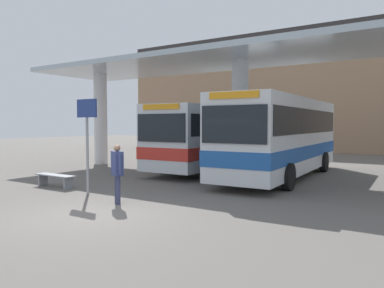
{
  "coord_description": "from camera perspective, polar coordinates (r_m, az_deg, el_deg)",
  "views": [
    {
      "loc": [
        7.45,
        -6.57,
        2.33
      ],
      "look_at": [
        0.0,
        4.8,
        1.6
      ],
      "focal_mm": 35.0,
      "sensor_mm": 36.0,
      "label": 1
    }
  ],
  "objects": [
    {
      "name": "waiting_bench_near_pillar",
      "position": [
        14.73,
        -20.12,
        -4.85
      ],
      "size": [
        1.82,
        0.44,
        0.46
      ],
      "color": "gray",
      "rests_on": "ground_plane"
    },
    {
      "name": "pedestrian_waiting",
      "position": [
        11.06,
        -11.32,
        -3.6
      ],
      "size": [
        0.6,
        0.44,
        1.73
      ],
      "rotation": [
        0.0,
        0.0,
        -0.51
      ],
      "color": "#333856",
      "rests_on": "ground_plane"
    },
    {
      "name": "townhouse_backdrop",
      "position": [
        32.47,
        20.03,
        9.47
      ],
      "size": [
        40.0,
        0.58,
        10.41
      ],
      "color": "#9E7A5B",
      "rests_on": "ground_plane"
    },
    {
      "name": "transit_bus_left_bay",
      "position": [
        19.94,
        4.89,
        1.46
      ],
      "size": [
        3.07,
        11.56,
        3.16
      ],
      "rotation": [
        0.0,
        0.0,
        3.18
      ],
      "color": "silver",
      "rests_on": "ground_plane"
    },
    {
      "name": "station_canopy",
      "position": [
        17.18,
        7.33,
        11.02
      ],
      "size": [
        22.86,
        5.56,
        5.44
      ],
      "color": "silver",
      "rests_on": "ground_plane"
    },
    {
      "name": "transit_bus_center_bay",
      "position": [
        16.81,
        13.55,
        1.45
      ],
      "size": [
        3.02,
        10.37,
        3.39
      ],
      "rotation": [
        0.0,
        0.0,
        3.18
      ],
      "color": "silver",
      "rests_on": "ground_plane"
    },
    {
      "name": "ground_plane",
      "position": [
        10.2,
        -15.18,
        -10.24
      ],
      "size": [
        100.0,
        100.0,
        0.0
      ],
      "primitive_type": "plane",
      "color": "#605B56"
    },
    {
      "name": "info_sign_platform",
      "position": [
        12.86,
        -15.71,
        2.54
      ],
      "size": [
        0.9,
        0.09,
        3.15
      ],
      "color": "gray",
      "rests_on": "ground_plane"
    }
  ]
}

